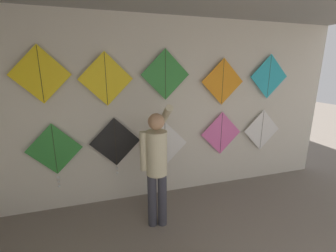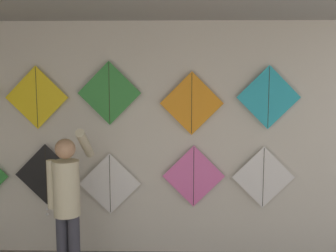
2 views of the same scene
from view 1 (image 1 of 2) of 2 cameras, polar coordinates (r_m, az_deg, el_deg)
back_panel at (r=3.58m, az=0.27°, el=3.87°), size 5.96×0.06×2.80m
shopkeeper at (r=2.88m, az=-2.93°, el=-8.82°), size 0.41×0.54×1.64m
kite_0 at (r=3.53m, az=-26.83°, el=-5.77°), size 0.75×0.04×0.95m
kite_1 at (r=3.46m, az=-13.20°, el=-4.29°), size 0.75×0.04×0.88m
kite_2 at (r=3.60m, az=-0.80°, el=-4.65°), size 0.75×0.01×0.75m
kite_3 at (r=3.96m, az=13.35°, el=-1.82°), size 0.75×0.01×0.75m
kite_4 at (r=4.42m, az=22.71°, el=-0.96°), size 0.75×0.01×0.75m
kite_5 at (r=3.36m, az=-29.68°, el=11.27°), size 0.75×0.01×0.75m
kite_6 at (r=3.28m, az=-15.49°, el=11.41°), size 0.75×0.01×0.75m
kite_7 at (r=3.41m, az=-0.66°, el=12.90°), size 0.75×0.01×0.75m
kite_8 at (r=3.80m, az=13.73°, el=10.86°), size 0.75×0.01×0.75m
kite_9 at (r=4.31m, az=24.29°, el=11.35°), size 0.75×0.01×0.75m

